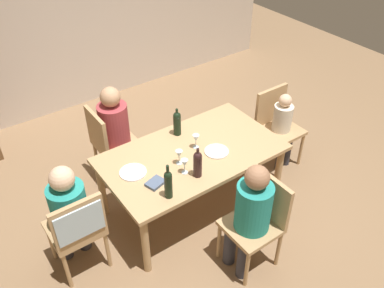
% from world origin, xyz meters
% --- Properties ---
extents(ground_plane, '(10.00, 10.00, 0.00)m').
position_xyz_m(ground_plane, '(0.00, 0.00, 0.00)').
color(ground_plane, '#846647').
extents(rear_room_partition, '(6.40, 0.12, 2.70)m').
position_xyz_m(rear_room_partition, '(0.00, 2.70, 1.35)').
color(rear_room_partition, beige).
rests_on(rear_room_partition, ground_plane).
extents(dining_table, '(1.75, 1.00, 0.72)m').
position_xyz_m(dining_table, '(0.00, 0.00, 0.64)').
color(dining_table, tan).
rests_on(dining_table, ground_plane).
extents(chair_far_left, '(0.44, 0.44, 0.92)m').
position_xyz_m(chair_far_left, '(-0.48, 0.88, 0.53)').
color(chair_far_left, tan).
rests_on(chair_far_left, ground_plane).
extents(chair_left_end, '(0.44, 0.46, 0.92)m').
position_xyz_m(chair_left_end, '(-1.26, -0.12, 0.59)').
color(chair_left_end, tan).
rests_on(chair_left_end, ground_plane).
extents(chair_near, '(0.44, 0.44, 0.92)m').
position_xyz_m(chair_near, '(0.09, -0.88, 0.53)').
color(chair_near, tan).
rests_on(chair_near, ground_plane).
extents(chair_right_end, '(0.44, 0.44, 0.92)m').
position_xyz_m(chair_right_end, '(1.26, 0.09, 0.53)').
color(chair_right_end, tan).
rests_on(chair_right_end, ground_plane).
extents(person_woman_host, '(0.37, 0.32, 1.16)m').
position_xyz_m(person_woman_host, '(-0.37, 0.88, 0.67)').
color(person_woman_host, '#33333D').
rests_on(person_woman_host, ground_plane).
extents(person_man_bearded, '(0.31, 0.36, 1.14)m').
position_xyz_m(person_man_bearded, '(-1.26, 0.03, 0.66)').
color(person_man_bearded, '#33333D').
rests_on(person_man_bearded, ground_plane).
extents(person_man_guest, '(0.35, 0.31, 1.14)m').
position_xyz_m(person_man_guest, '(-0.03, -0.88, 0.66)').
color(person_man_guest, '#33333D').
rests_on(person_man_guest, ground_plane).
extents(person_child_small, '(0.22, 0.25, 0.94)m').
position_xyz_m(person_child_small, '(1.26, -0.02, 0.56)').
color(person_child_small, '#33333D').
rests_on(person_child_small, ground_plane).
extents(wine_bottle_tall_green, '(0.08, 0.08, 0.31)m').
position_xyz_m(wine_bottle_tall_green, '(-0.16, -0.30, 0.86)').
color(wine_bottle_tall_green, black).
rests_on(wine_bottle_tall_green, dining_table).
extents(wine_bottle_dark_red, '(0.08, 0.08, 0.30)m').
position_xyz_m(wine_bottle_dark_red, '(0.05, 0.33, 0.86)').
color(wine_bottle_dark_red, black).
rests_on(wine_bottle_dark_red, dining_table).
extents(wine_bottle_short_olive, '(0.07, 0.07, 0.34)m').
position_xyz_m(wine_bottle_short_olive, '(-0.51, -0.38, 0.87)').
color(wine_bottle_short_olive, black).
rests_on(wine_bottle_short_olive, dining_table).
extents(wine_glass_near_left, '(0.07, 0.07, 0.15)m').
position_xyz_m(wine_glass_near_left, '(0.08, 0.04, 0.83)').
color(wine_glass_near_left, silver).
rests_on(wine_glass_near_left, dining_table).
extents(wine_glass_centre, '(0.07, 0.07, 0.15)m').
position_xyz_m(wine_glass_centre, '(-0.23, -0.20, 0.83)').
color(wine_glass_centre, silver).
rests_on(wine_glass_centre, dining_table).
extents(wine_glass_near_right, '(0.07, 0.07, 0.15)m').
position_xyz_m(wine_glass_near_right, '(-0.20, -0.07, 0.83)').
color(wine_glass_near_right, silver).
rests_on(wine_glass_near_right, dining_table).
extents(dinner_plate_host, '(0.24, 0.24, 0.01)m').
position_xyz_m(dinner_plate_host, '(0.20, -0.14, 0.73)').
color(dinner_plate_host, silver).
rests_on(dinner_plate_host, dining_table).
extents(dinner_plate_guest_left, '(0.25, 0.25, 0.01)m').
position_xyz_m(dinner_plate_guest_left, '(-0.61, 0.07, 0.73)').
color(dinner_plate_guest_left, white).
rests_on(dinner_plate_guest_left, dining_table).
extents(folded_napkin, '(0.19, 0.16, 0.03)m').
position_xyz_m(folded_napkin, '(-0.53, -0.18, 0.74)').
color(folded_napkin, '#4C5B75').
rests_on(folded_napkin, dining_table).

